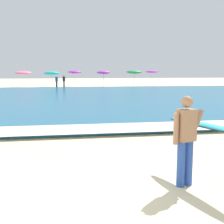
% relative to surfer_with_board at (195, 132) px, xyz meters
% --- Properties ---
extents(ground_plane, '(160.00, 160.00, 0.00)m').
position_rel_surfer_with_board_xyz_m(ground_plane, '(-2.23, -0.38, -1.03)').
color(ground_plane, beige).
extents(sea, '(120.00, 28.00, 0.14)m').
position_rel_surfer_with_board_xyz_m(sea, '(-2.23, 18.45, -0.96)').
color(sea, '#1E6084').
rests_on(sea, ground).
extents(surf_foam, '(120.00, 1.74, 0.01)m').
position_rel_surfer_with_board_xyz_m(surf_foam, '(-2.23, 5.05, -0.88)').
color(surf_foam, white).
rests_on(surf_foam, sea).
extents(surfer_with_board, '(1.22, 2.32, 1.73)m').
position_rel_surfer_with_board_xyz_m(surfer_with_board, '(0.00, 0.00, 0.00)').
color(surfer_with_board, '#284CA3').
rests_on(surfer_with_board, ground).
extents(beach_umbrella_1, '(2.15, 2.17, 2.22)m').
position_rel_surfer_with_board_xyz_m(beach_umbrella_1, '(-7.92, 35.60, 0.88)').
color(beach_umbrella_1, beige).
rests_on(beach_umbrella_1, ground).
extents(beach_umbrella_2, '(2.14, 2.15, 2.14)m').
position_rel_surfer_with_board_xyz_m(beach_umbrella_2, '(-4.18, 35.73, 0.81)').
color(beach_umbrella_2, beige).
rests_on(beach_umbrella_2, ground).
extents(beach_umbrella_3, '(1.86, 1.88, 2.30)m').
position_rel_surfer_with_board_xyz_m(beach_umbrella_3, '(-1.05, 36.04, 0.98)').
color(beach_umbrella_3, beige).
rests_on(beach_umbrella_3, ground).
extents(beach_umbrella_4, '(1.77, 1.78, 2.24)m').
position_rel_surfer_with_board_xyz_m(beach_umbrella_4, '(2.59, 33.32, 0.94)').
color(beach_umbrella_4, beige).
rests_on(beach_umbrella_4, ground).
extents(beach_umbrella_5, '(2.21, 2.23, 2.30)m').
position_rel_surfer_with_board_xyz_m(beach_umbrella_5, '(7.20, 35.22, 0.98)').
color(beach_umbrella_5, beige).
rests_on(beach_umbrella_5, ground).
extents(beach_umbrella_6, '(2.01, 2.01, 2.24)m').
position_rel_surfer_with_board_xyz_m(beach_umbrella_6, '(9.85, 35.31, 1.01)').
color(beach_umbrella_6, beige).
rests_on(beach_umbrella_6, ground).
extents(beachgoer_near_row_left, '(0.32, 0.20, 1.58)m').
position_rel_surfer_with_board_xyz_m(beachgoer_near_row_left, '(-2.58, 33.76, -0.18)').
color(beachgoer_near_row_left, '#383842').
rests_on(beachgoer_near_row_left, ground).
extents(beachgoer_near_row_mid, '(0.32, 0.20, 1.58)m').
position_rel_surfer_with_board_xyz_m(beachgoer_near_row_mid, '(-3.48, 32.20, -0.18)').
color(beachgoer_near_row_mid, '#383842').
rests_on(beachgoer_near_row_mid, ground).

